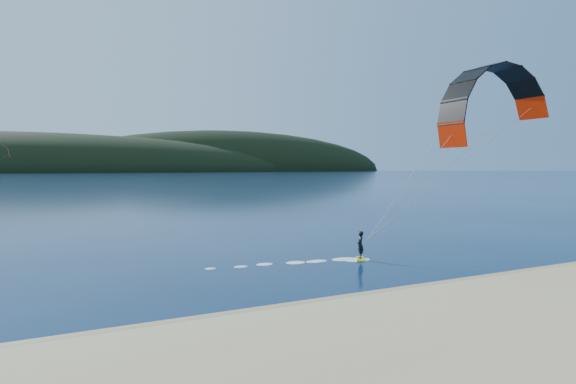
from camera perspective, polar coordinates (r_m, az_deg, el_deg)
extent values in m
plane|color=#071C37|center=(17.92, 10.37, -17.86)|extent=(1800.00, 1800.00, 0.00)
cube|color=#978458|center=(21.49, 2.99, -14.10)|extent=(220.00, 2.50, 0.10)
ellipsoid|color=black|center=(734.54, -29.30, 2.12)|extent=(840.00, 280.00, 110.00)
ellipsoid|color=black|center=(819.23, -6.92, 2.53)|extent=(600.00, 240.00, 140.00)
cube|color=#D0CF18|center=(32.91, 8.82, -8.10)|extent=(1.25, 1.56, 0.09)
imported|color=black|center=(32.74, 8.83, -6.41)|extent=(0.76, 0.83, 1.89)
cylinder|color=gray|center=(32.65, 16.90, 0.91)|extent=(0.02, 0.02, 11.27)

